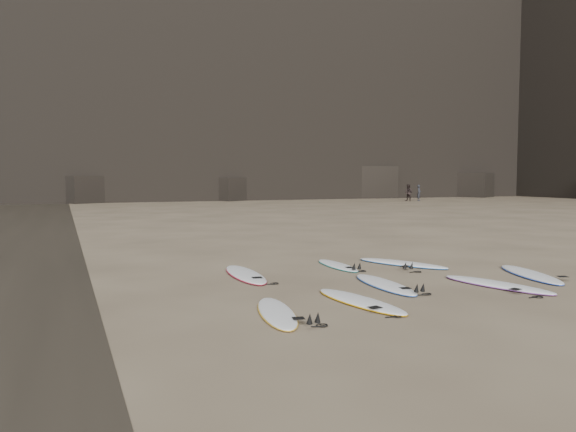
{
  "coord_description": "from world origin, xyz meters",
  "views": [
    {
      "loc": [
        -7.57,
        -10.12,
        2.4
      ],
      "look_at": [
        -2.75,
        1.81,
        1.5
      ],
      "focal_mm": 35.0,
      "sensor_mm": 36.0,
      "label": 1
    }
  ],
  "objects_px": {
    "surfboard_0": "(277,312)",
    "surfboard_2": "(385,284)",
    "surfboard_3": "(497,284)",
    "surfboard_4": "(530,274)",
    "surfboard_1": "(360,301)",
    "person_a": "(419,193)",
    "surfboard_6": "(337,265)",
    "surfboard_5": "(245,274)",
    "surfboard_7": "(402,263)",
    "person_b": "(409,193)"
  },
  "relations": [
    {
      "from": "surfboard_0",
      "to": "surfboard_2",
      "type": "bearing_deg",
      "value": 37.4
    },
    {
      "from": "surfboard_3",
      "to": "surfboard_4",
      "type": "height_order",
      "value": "surfboard_4"
    },
    {
      "from": "surfboard_1",
      "to": "person_a",
      "type": "height_order",
      "value": "person_a"
    },
    {
      "from": "surfboard_0",
      "to": "surfboard_6",
      "type": "xyz_separation_m",
      "value": [
        3.38,
        4.29,
        -0.0
      ]
    },
    {
      "from": "surfboard_5",
      "to": "surfboard_7",
      "type": "distance_m",
      "value": 4.51
    },
    {
      "from": "surfboard_7",
      "to": "surfboard_1",
      "type": "bearing_deg",
      "value": -158.87
    },
    {
      "from": "surfboard_4",
      "to": "person_a",
      "type": "xyz_separation_m",
      "value": [
        22.61,
        36.73,
        0.76
      ]
    },
    {
      "from": "surfboard_0",
      "to": "surfboard_2",
      "type": "height_order",
      "value": "surfboard_2"
    },
    {
      "from": "surfboard_1",
      "to": "surfboard_6",
      "type": "bearing_deg",
      "value": 60.63
    },
    {
      "from": "surfboard_0",
      "to": "surfboard_4",
      "type": "distance_m",
      "value": 7.19
    },
    {
      "from": "surfboard_2",
      "to": "person_b",
      "type": "bearing_deg",
      "value": 59.6
    },
    {
      "from": "surfboard_3",
      "to": "surfboard_7",
      "type": "distance_m",
      "value": 3.36
    },
    {
      "from": "surfboard_7",
      "to": "person_a",
      "type": "xyz_separation_m",
      "value": [
        24.53,
        34.1,
        0.76
      ]
    },
    {
      "from": "surfboard_5",
      "to": "person_b",
      "type": "xyz_separation_m",
      "value": [
        27.56,
        33.78,
        0.78
      ]
    },
    {
      "from": "surfboard_7",
      "to": "person_a",
      "type": "relative_size",
      "value": 1.69
    },
    {
      "from": "person_b",
      "to": "surfboard_7",
      "type": "bearing_deg",
      "value": -60.16
    },
    {
      "from": "surfboard_2",
      "to": "surfboard_6",
      "type": "height_order",
      "value": "surfboard_2"
    },
    {
      "from": "surfboard_4",
      "to": "surfboard_5",
      "type": "relative_size",
      "value": 0.98
    },
    {
      "from": "surfboard_0",
      "to": "surfboard_3",
      "type": "distance_m",
      "value": 5.42
    },
    {
      "from": "surfboard_3",
      "to": "person_a",
      "type": "distance_m",
      "value": 44.64
    },
    {
      "from": "surfboard_2",
      "to": "surfboard_5",
      "type": "xyz_separation_m",
      "value": [
        -2.47,
        2.34,
        0.0
      ]
    },
    {
      "from": "surfboard_5",
      "to": "surfboard_4",
      "type": "bearing_deg",
      "value": -19.28
    },
    {
      "from": "surfboard_1",
      "to": "surfboard_6",
      "type": "xyz_separation_m",
      "value": [
        1.59,
        4.05,
        -0.01
      ]
    },
    {
      "from": "surfboard_2",
      "to": "surfboard_3",
      "type": "relative_size",
      "value": 0.96
    },
    {
      "from": "surfboard_3",
      "to": "surfboard_5",
      "type": "distance_m",
      "value": 5.78
    },
    {
      "from": "surfboard_3",
      "to": "person_b",
      "type": "distance_m",
      "value": 43.54
    },
    {
      "from": "surfboard_1",
      "to": "person_b",
      "type": "bearing_deg",
      "value": 46.77
    },
    {
      "from": "surfboard_2",
      "to": "person_a",
      "type": "distance_m",
      "value": 45.15
    },
    {
      "from": "person_b",
      "to": "surfboard_4",
      "type": "bearing_deg",
      "value": -55.98
    },
    {
      "from": "surfboard_2",
      "to": "surfboard_5",
      "type": "height_order",
      "value": "surfboard_5"
    },
    {
      "from": "surfboard_2",
      "to": "surfboard_4",
      "type": "bearing_deg",
      "value": 0.98
    },
    {
      "from": "surfboard_2",
      "to": "person_a",
      "type": "bearing_deg",
      "value": 58.34
    },
    {
      "from": "surfboard_2",
      "to": "surfboard_0",
      "type": "bearing_deg",
      "value": -149.79
    },
    {
      "from": "surfboard_0",
      "to": "person_a",
      "type": "distance_m",
      "value": 48.23
    },
    {
      "from": "surfboard_4",
      "to": "surfboard_7",
      "type": "distance_m",
      "value": 3.26
    },
    {
      "from": "surfboard_1",
      "to": "surfboard_3",
      "type": "xyz_separation_m",
      "value": [
        3.61,
        0.32,
        0.0
      ]
    },
    {
      "from": "surfboard_2",
      "to": "surfboard_6",
      "type": "relative_size",
      "value": 1.17
    },
    {
      "from": "surfboard_4",
      "to": "person_b",
      "type": "bearing_deg",
      "value": 77.65
    },
    {
      "from": "surfboard_1",
      "to": "person_b",
      "type": "distance_m",
      "value": 45.79
    },
    {
      "from": "surfboard_5",
      "to": "surfboard_6",
      "type": "distance_m",
      "value": 2.76
    },
    {
      "from": "person_a",
      "to": "person_b",
      "type": "relative_size",
      "value": 0.97
    },
    {
      "from": "surfboard_0",
      "to": "surfboard_7",
      "type": "xyz_separation_m",
      "value": [
        5.16,
        3.91,
        0.01
      ]
    },
    {
      "from": "person_a",
      "to": "person_b",
      "type": "bearing_deg",
      "value": 153.45
    },
    {
      "from": "surfboard_3",
      "to": "surfboard_4",
      "type": "distance_m",
      "value": 1.83
    },
    {
      "from": "surfboard_4",
      "to": "surfboard_6",
      "type": "height_order",
      "value": "surfboard_4"
    },
    {
      "from": "surfboard_3",
      "to": "person_a",
      "type": "relative_size",
      "value": 1.67
    },
    {
      "from": "surfboard_0",
      "to": "surfboard_7",
      "type": "height_order",
      "value": "surfboard_7"
    },
    {
      "from": "person_a",
      "to": "surfboard_4",
      "type": "bearing_deg",
      "value": -162.45
    },
    {
      "from": "surfboard_3",
      "to": "surfboard_5",
      "type": "height_order",
      "value": "surfboard_5"
    },
    {
      "from": "surfboard_5",
      "to": "person_a",
      "type": "relative_size",
      "value": 1.73
    }
  ]
}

